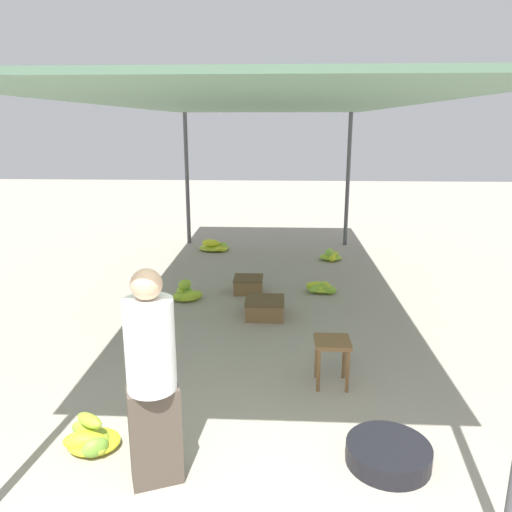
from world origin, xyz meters
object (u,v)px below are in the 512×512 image
object	(u,v)px
crate_near	(248,285)
banana_pile_right_0	(321,287)
banana_pile_left_2	(187,294)
banana_pile_right_1	(330,256)
crate_mid	(265,308)
basin_black	(388,454)
banana_pile_left_3	(215,246)
vendor_foreground	(152,377)
banana_pile_left_0	(91,439)
stool	(332,349)
banana_pile_left_1	(148,320)

from	to	relation	value
crate_near	banana_pile_right_0	bearing A→B (deg)	2.90
banana_pile_left_2	banana_pile_right_0	size ratio (longest dim) A/B	1.05
banana_pile_right_1	crate_mid	bearing A→B (deg)	-111.68
crate_near	crate_mid	distance (m)	1.01
basin_black	banana_pile_left_3	size ratio (longest dim) A/B	1.06
crate_mid	vendor_foreground	bearing A→B (deg)	-101.83
basin_black	banana_pile_right_0	size ratio (longest dim) A/B	1.36
banana_pile_left_0	banana_pile_left_2	size ratio (longest dim) A/B	0.95
basin_black	crate_mid	distance (m)	3.07
banana_pile_right_0	banana_pile_left_3	bearing A→B (deg)	128.05
banana_pile_left_3	stool	bearing A→B (deg)	-70.86
banana_pile_left_3	crate_near	xyz separation A→B (m)	(0.84, -2.52, 0.04)
banana_pile_right_0	crate_near	world-z (taller)	crate_near
banana_pile_left_1	banana_pile_right_1	size ratio (longest dim) A/B	0.97
banana_pile_right_1	crate_near	distance (m)	2.34
vendor_foreground	banana_pile_right_1	size ratio (longest dim) A/B	3.37
banana_pile_left_2	crate_mid	distance (m)	1.28
banana_pile_left_3	banana_pile_right_1	bearing A→B (deg)	-16.40
basin_black	banana_pile_left_0	bearing A→B (deg)	178.32
banana_pile_left_2	crate_near	bearing A→B (deg)	24.29
banana_pile_left_1	banana_pile_left_2	distance (m)	1.01
crate_near	banana_pile_left_2	bearing A→B (deg)	-155.71
banana_pile_left_0	basin_black	bearing A→B (deg)	-1.68
basin_black	banana_pile_left_0	distance (m)	2.29
banana_pile_left_1	crate_mid	xyz separation A→B (m)	(1.46, 0.39, 0.05)
stool	banana_pile_left_2	size ratio (longest dim) A/B	0.96
banana_pile_left_3	banana_pile_right_0	world-z (taller)	banana_pile_left_3
basin_black	banana_pile_left_0	xyz separation A→B (m)	(-2.29, 0.07, 0.00)
banana_pile_left_0	banana_pile_left_1	size ratio (longest dim) A/B	1.02
vendor_foreground	banana_pile_left_2	size ratio (longest dim) A/B	3.24
basin_black	banana_pile_right_1	size ratio (longest dim) A/B	1.35
basin_black	banana_pile_right_1	distance (m)	5.73
crate_near	crate_mid	world-z (taller)	crate_mid
basin_black	crate_near	distance (m)	4.08
banana_pile_left_1	crate_near	xyz separation A→B (m)	(1.18, 1.36, 0.04)
banana_pile_left_0	banana_pile_left_3	xyz separation A→B (m)	(0.16, 6.32, -0.01)
banana_pile_left_0	banana_pile_right_0	distance (m)	4.38
banana_pile_left_1	banana_pile_left_2	xyz separation A→B (m)	(0.31, 0.96, 0.02)
vendor_foreground	banana_pile_left_3	distance (m)	6.72
crate_mid	banana_pile_right_0	bearing A→B (deg)	51.36
banana_pile_left_2	crate_near	size ratio (longest dim) A/B	1.13
banana_pile_left_2	vendor_foreground	bearing A→B (deg)	-82.64
banana_pile_right_0	banana_pile_left_0	bearing A→B (deg)	-118.44
vendor_foreground	banana_pile_left_3	bearing A→B (deg)	93.87
banana_pile_left_2	banana_pile_right_0	distance (m)	2.02
banana_pile_left_2	stool	bearing A→B (deg)	-51.44
basin_black	banana_pile_right_0	xyz separation A→B (m)	(-0.20, 3.92, -0.01)
banana_pile_left_3	crate_mid	distance (m)	3.67
banana_pile_left_3	basin_black	bearing A→B (deg)	-71.54
basin_black	banana_pile_left_1	xyz separation A→B (m)	(-2.48, 2.51, -0.01)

